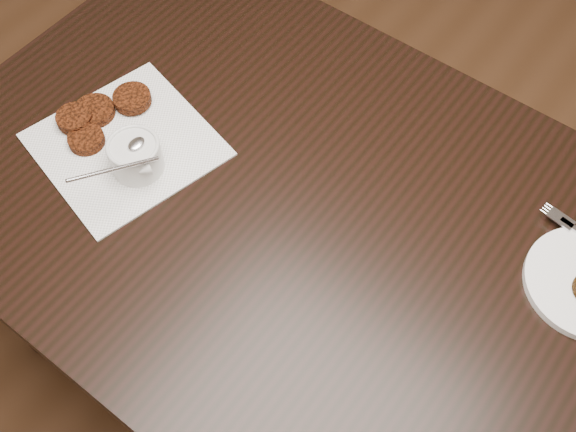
% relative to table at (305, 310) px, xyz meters
% --- Properties ---
extents(floor, '(4.00, 4.00, 0.00)m').
position_rel_table_xyz_m(floor, '(0.03, -0.12, -0.38)').
color(floor, '#55331D').
rests_on(floor, ground).
extents(table, '(1.33, 0.85, 0.75)m').
position_rel_table_xyz_m(table, '(0.00, 0.00, 0.00)').
color(table, black).
rests_on(table, floor).
extents(napkin, '(0.34, 0.34, 0.00)m').
position_rel_table_xyz_m(napkin, '(-0.34, -0.08, 0.38)').
color(napkin, white).
rests_on(napkin, table).
extents(sauce_ramekin, '(0.12, 0.12, 0.12)m').
position_rel_table_xyz_m(sauce_ramekin, '(-0.29, -0.10, 0.44)').
color(sauce_ramekin, silver).
rests_on(sauce_ramekin, napkin).
extents(patty_cluster, '(0.26, 0.26, 0.02)m').
position_rel_table_xyz_m(patty_cluster, '(-0.40, -0.08, 0.39)').
color(patty_cluster, maroon).
rests_on(patty_cluster, napkin).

